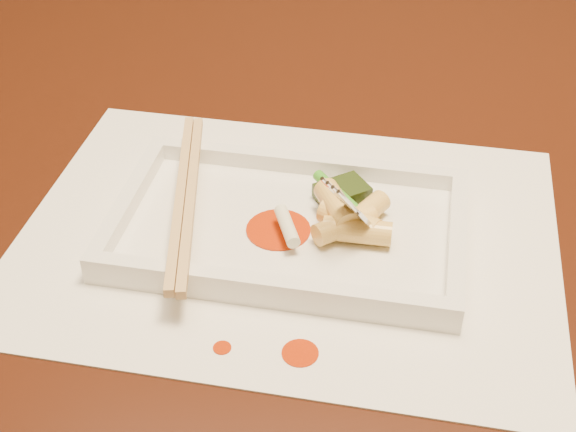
% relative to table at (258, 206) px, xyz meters
% --- Properties ---
extents(table, '(1.40, 0.90, 0.75)m').
position_rel_table_xyz_m(table, '(0.00, 0.00, 0.00)').
color(table, black).
rests_on(table, ground).
extents(placemat, '(0.40, 0.30, 0.00)m').
position_rel_table_xyz_m(placemat, '(0.06, -0.16, 0.10)').
color(placemat, white).
rests_on(placemat, table).
extents(sauce_splatter_a, '(0.02, 0.02, 0.00)m').
position_rel_table_xyz_m(sauce_splatter_a, '(0.09, -0.28, 0.10)').
color(sauce_splatter_a, '#B32A05').
rests_on(sauce_splatter_a, placemat).
extents(sauce_splatter_b, '(0.01, 0.01, 0.00)m').
position_rel_table_xyz_m(sauce_splatter_b, '(0.04, -0.28, 0.10)').
color(sauce_splatter_b, '#B32A05').
rests_on(sauce_splatter_b, placemat).
extents(plate_base, '(0.26, 0.16, 0.01)m').
position_rel_table_xyz_m(plate_base, '(0.06, -0.16, 0.11)').
color(plate_base, white).
rests_on(plate_base, placemat).
extents(plate_rim_far, '(0.26, 0.01, 0.01)m').
position_rel_table_xyz_m(plate_rim_far, '(0.06, -0.09, 0.12)').
color(plate_rim_far, white).
rests_on(plate_rim_far, plate_base).
extents(plate_rim_near, '(0.26, 0.01, 0.01)m').
position_rel_table_xyz_m(plate_rim_near, '(0.06, -0.23, 0.12)').
color(plate_rim_near, white).
rests_on(plate_rim_near, plate_base).
extents(plate_rim_left, '(0.01, 0.14, 0.01)m').
position_rel_table_xyz_m(plate_rim_left, '(-0.06, -0.16, 0.12)').
color(plate_rim_left, white).
rests_on(plate_rim_left, plate_base).
extents(plate_rim_right, '(0.01, 0.14, 0.01)m').
position_rel_table_xyz_m(plate_rim_right, '(0.19, -0.16, 0.12)').
color(plate_rim_right, white).
rests_on(plate_rim_right, plate_base).
extents(veg_piece, '(0.05, 0.05, 0.01)m').
position_rel_table_xyz_m(veg_piece, '(0.10, -0.12, 0.12)').
color(veg_piece, black).
rests_on(veg_piece, plate_base).
extents(scallion_white, '(0.03, 0.04, 0.01)m').
position_rel_table_xyz_m(scallion_white, '(0.06, -0.17, 0.12)').
color(scallion_white, '#EAEACC').
rests_on(scallion_white, plate_base).
extents(scallion_green, '(0.06, 0.07, 0.01)m').
position_rel_table_xyz_m(scallion_green, '(0.10, -0.14, 0.12)').
color(scallion_green, '#2D8E17').
rests_on(scallion_green, plate_base).
extents(chopstick_a, '(0.05, 0.21, 0.01)m').
position_rel_table_xyz_m(chopstick_a, '(-0.02, -0.16, 0.13)').
color(chopstick_a, tan).
rests_on(chopstick_a, plate_rim_near).
extents(chopstick_b, '(0.05, 0.21, 0.01)m').
position_rel_table_xyz_m(chopstick_b, '(-0.01, -0.16, 0.13)').
color(chopstick_b, tan).
rests_on(chopstick_b, plate_rim_near).
extents(fork, '(0.09, 0.10, 0.14)m').
position_rel_table_xyz_m(fork, '(0.13, -0.14, 0.18)').
color(fork, silver).
rests_on(fork, plate_base).
extents(sauce_blob_0, '(0.05, 0.05, 0.00)m').
position_rel_table_xyz_m(sauce_blob_0, '(0.06, -0.17, 0.11)').
color(sauce_blob_0, '#B32A05').
rests_on(sauce_blob_0, plate_base).
extents(rice_cake_0, '(0.05, 0.04, 0.02)m').
position_rel_table_xyz_m(rice_cake_0, '(0.10, -0.16, 0.12)').
color(rice_cake_0, '#F1D470').
rests_on(rice_cake_0, plate_base).
extents(rice_cake_1, '(0.04, 0.05, 0.02)m').
position_rel_table_xyz_m(rice_cake_1, '(0.12, -0.15, 0.12)').
color(rice_cake_1, '#F1D470').
rests_on(rice_cake_1, plate_base).
extents(rice_cake_2, '(0.04, 0.05, 0.02)m').
position_rel_table_xyz_m(rice_cake_2, '(0.10, -0.15, 0.13)').
color(rice_cake_2, '#F1D470').
rests_on(rice_cake_2, plate_base).
extents(rice_cake_3, '(0.05, 0.04, 0.02)m').
position_rel_table_xyz_m(rice_cake_3, '(0.11, -0.16, 0.12)').
color(rice_cake_3, '#F1D470').
rests_on(rice_cake_3, plate_base).
extents(rice_cake_4, '(0.05, 0.02, 0.02)m').
position_rel_table_xyz_m(rice_cake_4, '(0.11, -0.17, 0.12)').
color(rice_cake_4, '#F1D470').
rests_on(rice_cake_4, plate_base).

